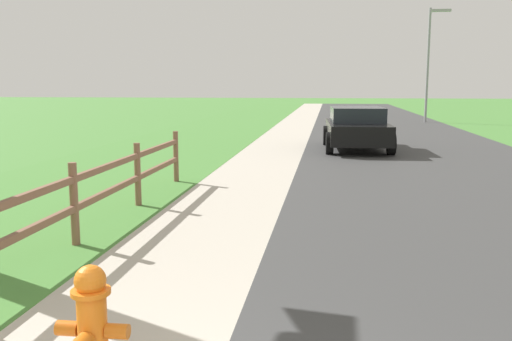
% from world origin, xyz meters
% --- Properties ---
extents(ground_plane, '(120.00, 120.00, 0.00)m').
position_xyz_m(ground_plane, '(0.00, 25.00, 0.00)').
color(ground_plane, '#488236').
extents(road_asphalt, '(7.00, 66.00, 0.01)m').
position_xyz_m(road_asphalt, '(3.50, 27.00, 0.00)').
color(road_asphalt, '#3C3C3C').
rests_on(road_asphalt, ground).
extents(curb_concrete, '(6.00, 66.00, 0.01)m').
position_xyz_m(curb_concrete, '(-3.00, 27.00, 0.00)').
color(curb_concrete, '#B9B0A0').
rests_on(curb_concrete, ground).
extents(grass_verge, '(5.00, 66.00, 0.00)m').
position_xyz_m(grass_verge, '(-4.50, 27.00, 0.01)').
color(grass_verge, '#488236').
rests_on(grass_verge, ground).
extents(fire_hydrant, '(0.53, 0.45, 0.87)m').
position_xyz_m(fire_hydrant, '(-0.85, 1.89, 0.44)').
color(fire_hydrant, orange).
rests_on(fire_hydrant, ground).
extents(rail_fence, '(0.11, 9.92, 1.11)m').
position_xyz_m(rail_fence, '(-2.52, 5.13, 0.64)').
color(rail_fence, brown).
rests_on(rail_fence, ground).
extents(parked_suv_black, '(2.21, 4.30, 1.38)m').
position_xyz_m(parked_suv_black, '(1.67, 16.70, 0.72)').
color(parked_suv_black, black).
rests_on(parked_suv_black, ground).
extents(street_lamp, '(1.17, 0.20, 6.25)m').
position_xyz_m(street_lamp, '(6.25, 30.64, 3.72)').
color(street_lamp, gray).
rests_on(street_lamp, ground).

